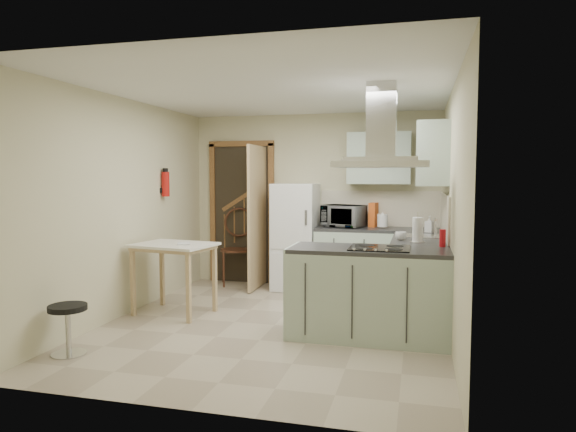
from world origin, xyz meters
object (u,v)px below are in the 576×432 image
(fridge, at_px, (295,237))
(bentwood_chair, at_px, (236,250))
(peninsula, at_px, (369,293))
(stool, at_px, (68,329))
(extractor_hood, at_px, (381,164))
(microwave, at_px, (343,216))
(drop_leaf_table, at_px, (174,279))

(fridge, xyz_separation_m, bentwood_chair, (-0.93, 0.07, -0.24))
(fridge, xyz_separation_m, peninsula, (1.22, -1.98, -0.30))
(bentwood_chair, xyz_separation_m, stool, (-0.43, -3.21, -0.29))
(extractor_hood, distance_m, stool, 3.28)
(fridge, xyz_separation_m, stool, (-1.36, -3.14, -0.52))
(peninsula, relative_size, microwave, 2.81)
(peninsula, bearing_deg, extractor_hood, 0.00)
(fridge, xyz_separation_m, extractor_hood, (1.32, -1.98, 0.97))
(drop_leaf_table, height_order, stool, drop_leaf_table)
(peninsula, bearing_deg, stool, -155.86)
(peninsula, xyz_separation_m, drop_leaf_table, (-2.29, 0.34, -0.04))
(bentwood_chair, bearing_deg, microwave, -24.26)
(extractor_hood, relative_size, bentwood_chair, 0.87)
(fridge, bearing_deg, bentwood_chair, 175.61)
(fridge, relative_size, bentwood_chair, 1.46)
(drop_leaf_table, relative_size, microwave, 1.59)
(stool, bearing_deg, fridge, 66.62)
(bentwood_chair, bearing_deg, fridge, -27.55)
(extractor_hood, distance_m, microwave, 2.22)
(stool, distance_m, microwave, 3.86)
(peninsula, bearing_deg, fridge, 121.74)
(extractor_hood, height_order, stool, extractor_hood)
(extractor_hood, xyz_separation_m, stool, (-2.68, -1.16, -1.49))
(drop_leaf_table, xyz_separation_m, microwave, (1.74, 1.68, 0.64))
(fridge, bearing_deg, extractor_hood, -56.21)
(peninsula, relative_size, bentwood_chair, 1.51)
(fridge, bearing_deg, peninsula, -58.26)
(fridge, height_order, extractor_hood, extractor_hood)
(peninsula, bearing_deg, microwave, 105.19)
(microwave, bearing_deg, bentwood_chair, -161.81)
(fridge, height_order, stool, fridge)
(peninsula, relative_size, stool, 3.40)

